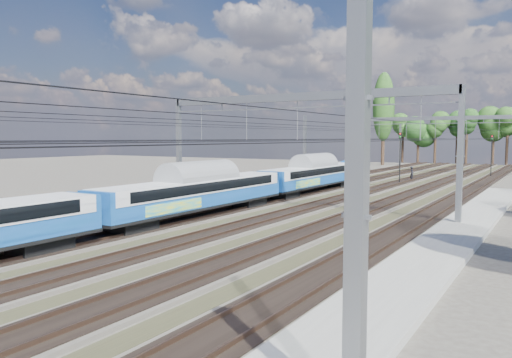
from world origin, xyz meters
The scene contains 9 objects.
track_bed centered at (0.00, 45.00, 0.10)m, with size 21.00×130.00×0.34m.
platform centered at (12.00, 20.00, 0.15)m, with size 3.00×70.00×0.30m, color gray.
catenary centered at (0.33, 52.69, 6.40)m, with size 25.65×130.00×9.00m.
tree_belt centered at (9.48, 84.43, 7.75)m, with size 38.99×99.16×11.01m.
poplar centered at (-14.50, 98.00, 11.89)m, with size 4.40×4.40×19.04m.
emu_train centered at (-4.50, 23.40, 2.31)m, with size 2.69×56.92×3.93m.
worker centered at (0.66, 61.55, 0.99)m, with size 0.72×0.47×1.98m, color black.
signal_near centered at (0.12, 57.70, 3.99)m, with size 0.44×0.40×6.31m.
signal_far centered at (8.51, 74.47, 3.82)m, with size 0.41×0.37×6.03m.
Camera 1 is at (16.91, -3.57, 5.67)m, focal length 35.00 mm.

